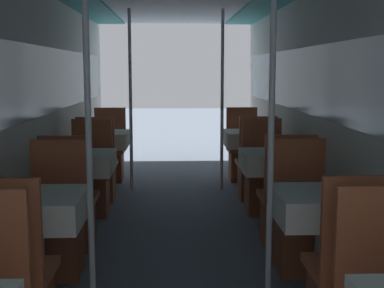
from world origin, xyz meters
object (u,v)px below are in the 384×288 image
(dining_table_right_1, at_px, (323,210))
(dining_table_right_3, at_px, (249,140))
(support_pole_left_3, at_px, (131,101))
(support_pole_right_1, at_px, (271,132))
(chair_left_far_2, at_px, (91,186))
(chair_right_far_2, at_px, (263,185))
(support_pole_left_1, at_px, (89,133))
(chair_left_near_3, at_px, (98,175))
(chair_left_far_3, at_px, (109,159))
(chair_right_far_3, at_px, (243,159))
(dining_table_left_3, at_px, (104,141))
(dining_table_right_2, at_px, (274,164))
(dining_table_left_2, at_px, (81,165))
(chair_left_near_2, at_px, (71,214))
(support_pole_right_3, at_px, (222,101))
(chair_right_near_2, at_px, (285,212))
(chair_right_far_1, at_px, (301,232))
(chair_left_far_1, at_px, (57,235))
(chair_right_near_3, at_px, (255,174))
(dining_table_left_1, at_px, (36,212))

(dining_table_right_1, distance_m, dining_table_right_3, 3.38)
(support_pole_left_3, distance_m, support_pole_right_1, 3.57)
(chair_left_far_2, bearing_deg, dining_table_right_3, -148.47)
(chair_right_far_2, bearing_deg, support_pole_left_1, 56.35)
(chair_left_near_3, relative_size, chair_left_far_3, 1.00)
(chair_right_far_2, bearing_deg, chair_right_far_3, -90.00)
(dining_table_left_3, height_order, support_pole_left_3, support_pole_left_3)
(chair_left_near_3, height_order, dining_table_right_2, chair_left_near_3)
(dining_table_left_2, relative_size, chair_left_near_2, 0.75)
(support_pole_right_3, bearing_deg, support_pole_left_1, -108.80)
(chair_right_near_2, relative_size, dining_table_right_3, 1.34)
(chair_left_far_3, relative_size, support_pole_right_1, 0.44)
(support_pole_left_3, bearing_deg, chair_left_far_3, 121.76)
(dining_table_left_3, distance_m, chair_right_far_1, 3.39)
(support_pole_left_1, height_order, dining_table_right_3, support_pole_left_1)
(chair_left_far_1, height_order, chair_right_near_3, same)
(chair_right_far_3, bearing_deg, chair_left_far_2, 42.52)
(chair_left_near_3, height_order, dining_table_right_3, chair_left_near_3)
(support_pole_left_1, bearing_deg, dining_table_left_2, 101.57)
(dining_table_right_1, relative_size, chair_right_far_2, 0.75)
(dining_table_left_1, height_order, chair_left_far_2, chair_left_far_2)
(dining_table_right_1, height_order, chair_right_far_1, chair_right_far_1)
(chair_left_near_3, height_order, chair_right_far_2, same)
(chair_right_far_1, height_order, chair_right_far_3, same)
(chair_left_near_2, xyz_separation_m, chair_left_near_3, (0.00, 1.69, 0.00))
(chair_left_far_1, height_order, dining_table_left_2, chair_left_far_1)
(dining_table_left_3, height_order, chair_right_far_3, chair_right_far_3)
(dining_table_left_2, bearing_deg, chair_right_near_2, -16.88)
(chair_left_far_2, height_order, support_pole_right_1, support_pole_right_1)
(chair_left_far_1, relative_size, chair_right_far_2, 1.00)
(chair_left_far_2, height_order, dining_table_right_3, chair_left_far_2)
(dining_table_right_1, distance_m, chair_right_far_3, 3.95)
(support_pole_right_1, relative_size, chair_right_near_3, 2.27)
(dining_table_right_2, bearing_deg, chair_right_near_3, 90.00)
(dining_table_left_1, bearing_deg, dining_table_left_2, 90.00)
(chair_left_near_3, bearing_deg, chair_left_near_2, -90.00)
(chair_left_far_2, xyz_separation_m, dining_table_right_1, (1.84, -2.25, 0.33))
(chair_left_far_2, xyz_separation_m, support_pole_right_1, (1.50, -2.25, 0.83))
(dining_table_left_3, bearing_deg, dining_table_right_3, 0.00)
(chair_left_near_2, relative_size, support_pole_right_3, 0.44)
(chair_left_far_2, relative_size, dining_table_right_2, 1.34)
(support_pole_right_3, bearing_deg, dining_table_right_3, 0.00)
(dining_table_left_1, bearing_deg, chair_left_near_2, 90.00)
(support_pole_right_1, bearing_deg, dining_table_right_2, 78.43)
(dining_table_right_1, bearing_deg, dining_table_left_3, 118.60)
(dining_table_left_2, relative_size, chair_left_near_3, 0.75)
(chair_left_near_3, bearing_deg, chair_right_near_3, 0.00)
(chair_left_near_2, distance_m, chair_right_far_3, 3.36)
(dining_table_left_2, relative_size, support_pole_right_3, 0.33)
(support_pole_right_1, distance_m, chair_right_near_2, 1.45)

